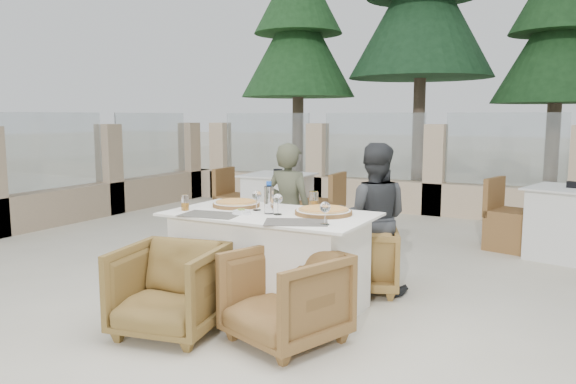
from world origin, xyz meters
The scene contains 27 objects.
ground centered at (0.00, 0.00, 0.00)m, with size 80.00×80.00×0.00m, color beige.
sand_patch centered at (0.00, 14.00, 0.01)m, with size 30.00×16.00×0.01m, color beige.
perimeter_wall_far centered at (0.00, 4.80, 0.80)m, with size 10.00×0.34×1.60m, color beige, non-canonical shape.
perimeter_wall_left centered at (-4.50, 1.50, 0.80)m, with size 0.34×7.00×1.60m, color tan, non-canonical shape.
pine_far_left centered at (-3.50, 7.00, 2.75)m, with size 2.42×2.42×5.50m, color #214E23.
pine_mid_left centered at (-1.00, 7.50, 3.25)m, with size 2.86×2.86×6.50m, color #1A3F21.
pine_centre centered at (1.50, 7.20, 2.50)m, with size 2.20×2.20×5.00m, color #1B401C.
dining_table centered at (-0.11, -0.10, 0.39)m, with size 1.60×0.90×0.77m, color white, non-canonical shape.
placemat_near_left centered at (-0.47, -0.39, 0.77)m, with size 0.45×0.30×0.00m, color #5B574E.
placemat_near_right centered at (0.26, -0.36, 0.77)m, with size 0.45×0.30×0.00m, color #59534C.
pizza_left centered at (-0.51, 0.04, 0.80)m, with size 0.40×0.40×0.05m, color orange.
pizza_right centered at (0.29, 0.04, 0.80)m, with size 0.44×0.44×0.06m, color orange.
water_bottle centered at (-0.10, -0.13, 0.90)m, with size 0.07×0.07×0.25m, color #A7BEDC.
wine_glass_centre centered at (-0.26, -0.05, 0.86)m, with size 0.08×0.08×0.18m, color white, non-canonical shape.
wine_glass_near centered at (-0.01, -0.15, 0.86)m, with size 0.08×0.08×0.18m, color silver, non-canonical shape.
wine_glass_corner centered at (0.47, -0.34, 0.86)m, with size 0.08×0.08×0.18m, color silver, non-canonical shape.
beer_glass_left centered at (-0.77, -0.32, 0.83)m, with size 0.06×0.06×0.12m, color orange.
beer_glass_right centered at (0.13, 0.19, 0.85)m, with size 0.08×0.08×0.15m, color #C27B1B.
olive_dish centered at (-0.27, -0.26, 0.79)m, with size 0.11×0.11×0.04m, color white, non-canonical shape.
armchair_far_left centered at (-0.40, 0.70, 0.31)m, with size 0.66×0.68×0.62m, color olive.
armchair_far_right centered at (0.38, 0.65, 0.29)m, with size 0.62×0.63×0.58m, color olive.
armchair_near_left centered at (-0.46, -0.90, 0.32)m, with size 0.68×0.70×0.63m, color brown.
armchair_near_right centered at (0.33, -0.66, 0.32)m, with size 0.68×0.70×0.63m, color brown.
diner_left centered at (-0.35, 0.66, 0.64)m, with size 0.47×0.31×1.29m, color #4B4D38.
diner_right centered at (0.47, 0.68, 0.65)m, with size 0.63×0.49×1.30m, color #333537.
bg_table_a centered at (-1.49, 2.50, 0.39)m, with size 1.64×0.82×0.77m, color white, non-canonical shape.
bg_table_b centered at (1.94, 2.75, 0.39)m, with size 1.64×0.82×0.77m, color silver, non-canonical shape.
Camera 1 is at (2.07, -3.87, 1.53)m, focal length 35.00 mm.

